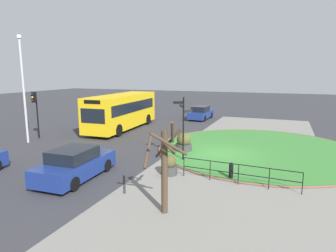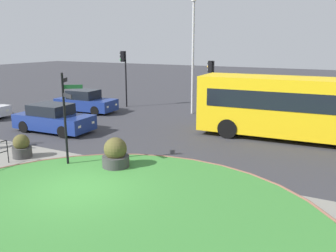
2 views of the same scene
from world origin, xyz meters
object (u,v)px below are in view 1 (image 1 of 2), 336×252
Objects in this scene: bollard_foreground at (231,171)px; lamppost_tall at (23,86)px; signpost_directional at (183,124)px; traffic_light_far at (35,105)px; car_trailing at (75,164)px; bus_yellow at (122,111)px; planter_kerbside at (184,143)px; street_tree_bare at (164,164)px; planter_near_signpost at (169,166)px; car_near_lane at (201,113)px.

bollard_foreground is 15.63m from lamppost_tall.
traffic_light_far is at bearing 84.07° from signpost_directional.
lamppost_tall is at bearing 57.25° from car_trailing.
lamppost_tall is at bearing -30.51° from bus_yellow.
signpost_directional reaches higher than bollard_foreground.
lamppost_tall is 12.02m from planter_kerbside.
street_tree_bare is at bearing -110.06° from car_trailing.
bollard_foreground is 4.78m from street_tree_bare.
planter_near_signpost is at bearing -176.74° from signpost_directional.
traffic_light_far is at bearing 61.08° from street_tree_bare.
bus_yellow is at bearing 150.62° from car_near_lane.
street_tree_bare reaches higher than bus_yellow.
signpost_directional is 3.03m from planter_near_signpost.
bollard_foreground is at bearing 77.33° from traffic_light_far.
bus_yellow is 7.20m from traffic_light_far.
signpost_directional is 4.33× the size of bollard_foreground.
signpost_directional is at bearing -90.31° from lamppost_tall.
bollard_foreground is 0.09× the size of bus_yellow.
bollard_foreground is 0.24× the size of traffic_light_far.
lamppost_tall is 15.02m from street_tree_bare.
car_near_lane is at bearing 146.66° from traffic_light_far.
bollard_foreground is at bearing -136.35° from planter_kerbside.
street_tree_bare reaches higher than planter_near_signpost.
bollard_foreground is at bearing -81.18° from planter_near_signpost.
planter_kerbside is (1.77, -11.36, -3.51)m from lamppost_tall.
car_trailing reaches higher than planter_kerbside.
signpost_directional reaches higher than planter_kerbside.
planter_near_signpost is (-3.77, -12.40, -2.17)m from traffic_light_far.
lamppost_tall is (-7.09, 3.73, 2.41)m from bus_yellow.
lamppost_tall is at bearing 13.88° from traffic_light_far.
bollard_foreground is 0.20× the size of car_near_lane.
bus_yellow is at bearing 50.94° from bollard_foreground.
street_tree_bare is at bearing 32.98° from bus_yellow.
signpost_directional is 2.95× the size of planter_kerbside.
planter_near_signpost is (-9.65, -8.36, -1.20)m from bus_yellow.
car_near_lane is at bearing 20.05° from bollard_foreground.
street_tree_bare is at bearing -165.58° from car_near_lane.
signpost_directional is 2.51m from planter_kerbside.
street_tree_bare is at bearing -165.86° from planter_kerbside.
car_near_lane is 3.39× the size of planter_kerbside.
signpost_directional is 3.62× the size of planter_near_signpost.
traffic_light_far reaches higher than bus_yellow.
street_tree_bare reaches higher than planter_kerbside.
car_trailing is 1.23× the size of traffic_light_far.
signpost_directional is at bearing 13.08° from street_tree_bare.
car_near_lane is 0.96× the size of car_trailing.
bollard_foreground is 5.35m from planter_kerbside.
car_trailing is at bearing 118.36° from planter_near_signpost.
car_near_lane is 4.17× the size of planter_near_signpost.
planter_kerbside is (1.83, 0.59, -1.61)m from signpost_directional.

